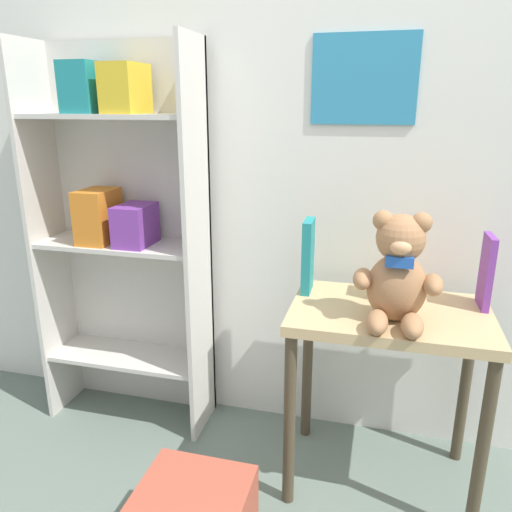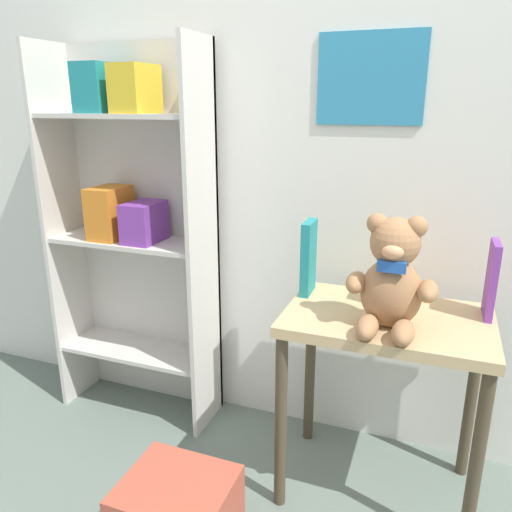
% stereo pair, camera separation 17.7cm
% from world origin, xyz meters
% --- Properties ---
extents(wall_back, '(4.80, 0.07, 2.50)m').
position_xyz_m(wall_back, '(0.00, 1.25, 1.25)').
color(wall_back, silver).
rests_on(wall_back, ground_plane).
extents(bookshelf_side, '(0.69, 0.26, 1.56)m').
position_xyz_m(bookshelf_side, '(-0.83, 1.11, 0.88)').
color(bookshelf_side, beige).
rests_on(bookshelf_side, ground_plane).
extents(display_table, '(0.65, 0.44, 0.67)m').
position_xyz_m(display_table, '(0.24, 0.93, 0.56)').
color(display_table, tan).
rests_on(display_table, ground_plane).
extents(teddy_bear, '(0.27, 0.24, 0.35)m').
position_xyz_m(teddy_bear, '(0.25, 0.84, 0.83)').
color(teddy_bear, '#A8754C').
rests_on(teddy_bear, display_table).
extents(book_standing_teal, '(0.04, 0.12, 0.26)m').
position_xyz_m(book_standing_teal, '(-0.06, 1.03, 0.80)').
color(book_standing_teal, teal).
rests_on(book_standing_teal, display_table).
extents(book_standing_orange, '(0.04, 0.10, 0.20)m').
position_xyz_m(book_standing_orange, '(0.24, 1.03, 0.77)').
color(book_standing_orange, orange).
rests_on(book_standing_orange, display_table).
extents(book_standing_purple, '(0.03, 0.12, 0.25)m').
position_xyz_m(book_standing_purple, '(0.54, 1.03, 0.80)').
color(book_standing_purple, purple).
rests_on(book_standing_purple, display_table).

